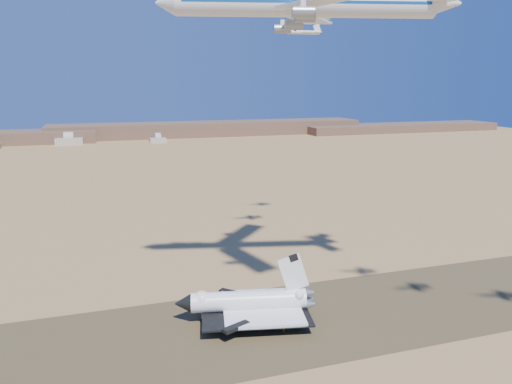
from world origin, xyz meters
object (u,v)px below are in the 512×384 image
object	(u,v)px
chase_jet_e	(302,32)
chase_jet_f	(316,18)
crew_b	(284,329)
shuttle	(247,303)
crew_c	(288,327)
carrier_747	(298,4)
crew_a	(270,326)

from	to	relation	value
chase_jet_e	chase_jet_f	size ratio (longest dim) A/B	1.17
chase_jet_e	crew_b	bearing A→B (deg)	-112.05
shuttle	chase_jet_e	distance (m)	101.83
shuttle	crew_c	distance (m)	14.07
crew_c	chase_jet_e	size ratio (longest dim) A/B	0.12
carrier_747	crew_c	world-z (taller)	carrier_747
crew_a	crew_c	world-z (taller)	crew_c
shuttle	chase_jet_f	bearing A→B (deg)	65.17
shuttle	crew_c	bearing A→B (deg)	-33.63
crew_b	shuttle	bearing A→B (deg)	6.34
crew_a	crew_b	bearing A→B (deg)	-130.99
crew_b	chase_jet_e	distance (m)	108.43
crew_c	carrier_747	bearing A→B (deg)	-77.43
crew_c	chase_jet_f	bearing A→B (deg)	-79.33
carrier_747	crew_a	world-z (taller)	carrier_747
shuttle	crew_a	distance (m)	9.79
shuttle	chase_jet_f	size ratio (longest dim) A/B	2.97
crew_a	crew_c	bearing A→B (deg)	-110.03
chase_jet_f	crew_a	bearing A→B (deg)	-116.10
crew_c	chase_jet_f	world-z (taller)	chase_jet_f
shuttle	carrier_747	bearing A→B (deg)	28.16
shuttle	crew_c	xyz separation A→B (m)	(9.28, -9.58, -4.46)
crew_b	chase_jet_e	bearing A→B (deg)	-55.63
crew_a	carrier_747	bearing A→B (deg)	-41.00
crew_b	crew_a	bearing A→B (deg)	16.00
crew_b	carrier_747	bearing A→B (deg)	-59.70
shuttle	chase_jet_f	xyz separation A→B (m)	(51.77, 68.42, 90.22)
shuttle	crew_b	world-z (taller)	shuttle
crew_b	crew_c	xyz separation A→B (m)	(1.77, 0.92, 0.07)
crew_b	crew_c	world-z (taller)	crew_c
shuttle	crew_a	size ratio (longest dim) A/B	25.28
crew_b	crew_c	bearing A→B (deg)	-91.76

